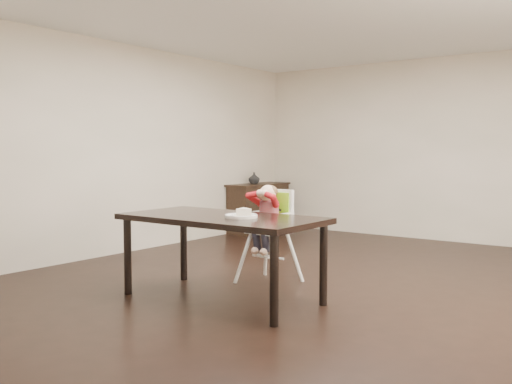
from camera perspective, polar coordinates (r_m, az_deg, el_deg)
ground at (r=5.74m, az=6.81°, el=-9.20°), size 7.00×7.00×0.00m
room_walls at (r=5.62m, az=6.97°, el=9.56°), size 6.02×7.02×2.71m
dining_table at (r=5.05m, az=-3.45°, el=-3.28°), size 1.80×0.90×0.75m
high_chair at (r=5.71m, az=1.45°, el=-2.17°), size 0.43×0.43×0.98m
plate at (r=4.88m, az=-1.40°, el=-2.25°), size 0.34×0.34×0.08m
sideboard at (r=9.42m, az=0.26°, el=-1.54°), size 0.44×1.26×0.79m
vase at (r=9.28m, az=-0.19°, el=1.37°), size 0.21×0.21×0.18m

